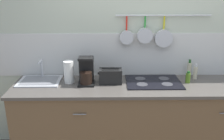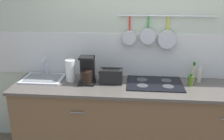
# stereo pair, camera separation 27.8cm
# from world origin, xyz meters

# --- Properties ---
(wall_back) EXTENTS (7.20, 0.14, 2.60)m
(wall_back) POSITION_xyz_m (0.00, 0.37, 1.28)
(wall_back) COLOR #B2BCA8
(wall_back) RESTS_ON ground_plane
(cabinet_base) EXTENTS (3.08, 0.63, 0.90)m
(cabinet_base) POSITION_xyz_m (0.00, -0.00, 0.45)
(cabinet_base) COLOR brown
(cabinet_base) RESTS_ON ground_plane
(countertop) EXTENTS (3.12, 0.65, 0.03)m
(countertop) POSITION_xyz_m (0.00, 0.00, 0.92)
(countertop) COLOR #4C4742
(countertop) RESTS_ON cabinet_base
(sink_basin) EXTENTS (0.48, 0.38, 0.23)m
(sink_basin) POSITION_xyz_m (-1.28, 0.13, 0.96)
(sink_basin) COLOR #B7BABF
(sink_basin) RESTS_ON countertop
(paper_towel_roll) EXTENTS (0.12, 0.12, 0.26)m
(paper_towel_roll) POSITION_xyz_m (-0.92, 0.09, 1.07)
(paper_towel_roll) COLOR white
(paper_towel_roll) RESTS_ON countertop
(coffee_maker) EXTENTS (0.18, 0.19, 0.32)m
(coffee_maker) POSITION_xyz_m (-0.72, 0.05, 1.07)
(coffee_maker) COLOR black
(coffee_maker) RESTS_ON countertop
(toaster) EXTENTS (0.28, 0.15, 0.17)m
(toaster) POSITION_xyz_m (-0.44, 0.07, 1.02)
(toaster) COLOR black
(toaster) RESTS_ON countertop
(cooktop) EXTENTS (0.63, 0.47, 0.01)m
(cooktop) POSITION_xyz_m (0.06, 0.08, 0.94)
(cooktop) COLOR black
(cooktop) RESTS_ON countertop
(bottle_dish_soap) EXTENTS (0.05, 0.05, 0.14)m
(bottle_dish_soap) POSITION_xyz_m (0.46, 0.06, 1.00)
(bottle_dish_soap) COLOR #4C721E
(bottle_dish_soap) RESTS_ON countertop
(bottle_vinegar) EXTENTS (0.05, 0.05, 0.23)m
(bottle_vinegar) POSITION_xyz_m (0.52, 0.24, 1.04)
(bottle_vinegar) COLOR #BFB799
(bottle_vinegar) RESTS_ON countertop
(bottle_olive_oil) EXTENTS (0.05, 0.05, 0.19)m
(bottle_olive_oil) POSITION_xyz_m (0.58, 0.19, 1.02)
(bottle_olive_oil) COLOR #BFB799
(bottle_olive_oil) RESTS_ON countertop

